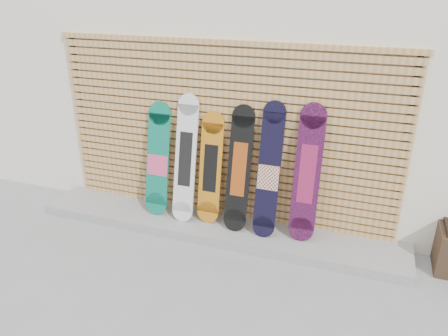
% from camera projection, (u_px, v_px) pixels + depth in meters
% --- Properties ---
extents(ground, '(80.00, 80.00, 0.00)m').
position_uv_depth(ground, '(208.00, 265.00, 4.84)').
color(ground, gray).
rests_on(ground, ground).
extents(building, '(12.00, 5.00, 3.60)m').
position_uv_depth(building, '(314.00, 53.00, 6.98)').
color(building, silver).
rests_on(building, ground).
extents(concrete_step, '(4.60, 0.70, 0.12)m').
position_uv_depth(concrete_step, '(216.00, 227.00, 5.45)').
color(concrete_step, gray).
rests_on(concrete_step, ground).
extents(slat_wall, '(4.26, 0.08, 2.29)m').
position_uv_depth(slat_wall, '(224.00, 133.00, 5.24)').
color(slat_wall, tan).
rests_on(slat_wall, ground).
extents(snowboard_0, '(0.29, 0.34, 1.42)m').
position_uv_depth(snowboard_0, '(158.00, 160.00, 5.47)').
color(snowboard_0, '#0B7056').
rests_on(snowboard_0, concrete_step).
extents(snowboard_1, '(0.27, 0.38, 1.55)m').
position_uv_depth(snowboard_1, '(185.00, 159.00, 5.30)').
color(snowboard_1, silver).
rests_on(snowboard_1, concrete_step).
extents(snowboard_2, '(0.28, 0.30, 1.36)m').
position_uv_depth(snowboard_2, '(210.00, 168.00, 5.28)').
color(snowboard_2, '#BC6F14').
rests_on(snowboard_2, concrete_step).
extents(snowboard_3, '(0.28, 0.38, 1.48)m').
position_uv_depth(snowboard_3, '(239.00, 169.00, 5.11)').
color(snowboard_3, black).
rests_on(snowboard_3, concrete_step).
extents(snowboard_4, '(0.26, 0.40, 1.56)m').
position_uv_depth(snowboard_4, '(269.00, 172.00, 4.98)').
color(snowboard_4, black).
rests_on(snowboard_4, concrete_step).
extents(snowboard_5, '(0.29, 0.33, 1.58)m').
position_uv_depth(snowboard_5, '(307.00, 174.00, 4.88)').
color(snowboard_5, black).
rests_on(snowboard_5, concrete_step).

